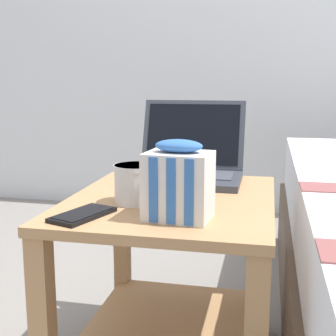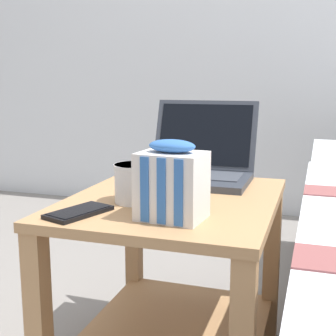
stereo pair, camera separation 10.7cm
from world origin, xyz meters
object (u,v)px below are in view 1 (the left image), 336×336
Objects in this scene: mug_front_left at (137,182)px; snack_bag at (179,183)px; laptop at (189,163)px; cell_phone at (83,215)px.

mug_front_left is 0.15m from snack_bag.
cell_phone is (-0.15, -0.42, -0.04)m from laptop.
snack_bag reaches higher than cell_phone.
laptop reaches higher than mug_front_left.
snack_bag reaches higher than mug_front_left.
mug_front_left is at bearing 139.81° from snack_bag.
cell_phone is (-0.08, -0.13, -0.04)m from mug_front_left.
mug_front_left reaches higher than cell_phone.
snack_bag is 0.21m from cell_phone.
snack_bag is (0.12, -0.10, 0.03)m from mug_front_left.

